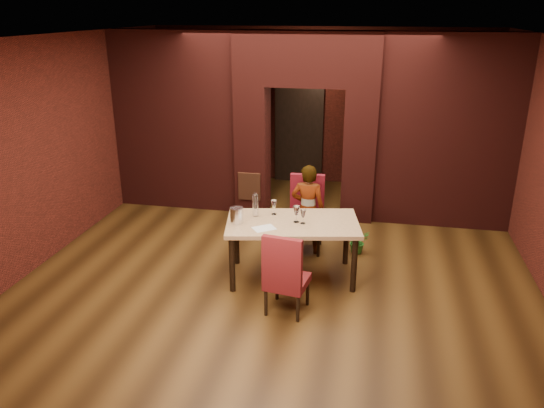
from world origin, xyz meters
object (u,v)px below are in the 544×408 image
at_px(chair_far, 306,215).
at_px(water_bottle, 255,205).
at_px(chair_near, 287,272).
at_px(wine_glass_b, 296,214).
at_px(wine_glass_a, 274,207).
at_px(potted_plant, 358,241).
at_px(dining_table, 292,249).
at_px(wine_bucket, 237,215).
at_px(person_seated, 308,209).
at_px(wine_glass_c, 303,217).

bearing_deg(chair_far, water_bottle, -128.77).
xyz_separation_m(chair_near, wine_glass_b, (-0.03, 0.87, 0.41)).
xyz_separation_m(chair_far, wine_glass_b, (-0.00, -0.92, 0.37)).
height_order(chair_far, wine_glass_a, chair_far).
relative_size(wine_glass_b, potted_plant, 0.61).
distance_m(chair_far, wine_glass_b, 0.99).
bearing_deg(dining_table, water_bottle, 158.70).
relative_size(chair_far, potted_plant, 3.11).
height_order(wine_bucket, potted_plant, wine_bucket).
bearing_deg(water_bottle, wine_glass_a, 25.99).
bearing_deg(person_seated, wine_bucket, 54.16).
distance_m(wine_glass_a, wine_glass_c, 0.51).
xyz_separation_m(person_seated, wine_glass_b, (-0.04, -0.86, 0.25)).
bearing_deg(wine_bucket, dining_table, 15.08).
xyz_separation_m(dining_table, wine_bucket, (-0.73, -0.20, 0.52)).
xyz_separation_m(wine_glass_c, wine_bucket, (-0.87, -0.16, 0.01)).
bearing_deg(water_bottle, dining_table, -10.37).
bearing_deg(wine_glass_c, chair_near, -94.24).
relative_size(person_seated, wine_glass_b, 6.13).
relative_size(chair_near, person_seated, 0.77).
height_order(person_seated, wine_glass_a, person_seated).
height_order(dining_table, potted_plant, dining_table).
height_order(chair_far, wine_glass_c, chair_far).
bearing_deg(wine_glass_c, potted_plant, 54.49).
relative_size(dining_table, chair_far, 1.53).
distance_m(dining_table, wine_glass_b, 0.53).
xyz_separation_m(chair_far, water_bottle, (-0.59, -0.82, 0.42)).
distance_m(dining_table, water_bottle, 0.80).
xyz_separation_m(wine_glass_a, water_bottle, (-0.24, -0.12, 0.07)).
xyz_separation_m(chair_near, wine_glass_a, (-0.38, 1.10, 0.40)).
height_order(dining_table, water_bottle, water_bottle).
bearing_deg(wine_glass_c, wine_bucket, -169.70).
distance_m(person_seated, water_bottle, 1.03).
bearing_deg(person_seated, chair_far, -56.01).
height_order(chair_far, person_seated, person_seated).
distance_m(chair_near, water_bottle, 1.25).
bearing_deg(water_bottle, chair_far, 53.98).
height_order(wine_bucket, water_bottle, water_bottle).
distance_m(chair_far, person_seated, 0.14).
relative_size(wine_bucket, water_bottle, 0.64).
relative_size(person_seated, wine_glass_a, 6.70).
bearing_deg(water_bottle, chair_near, -57.66).
bearing_deg(wine_glass_b, wine_glass_c, -17.36).
relative_size(dining_table, wine_glass_c, 9.19).
bearing_deg(dining_table, wine_glass_c, -25.12).
height_order(wine_glass_a, potted_plant, wine_glass_a).
relative_size(wine_glass_a, potted_plant, 0.56).
bearing_deg(dining_table, person_seated, 72.78).
height_order(chair_far, water_bottle, water_bottle).
relative_size(chair_far, wine_bucket, 5.36).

